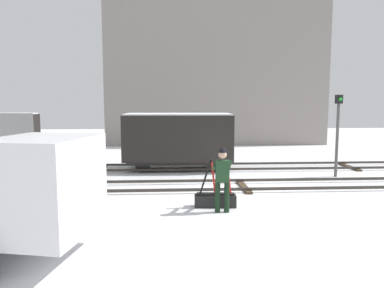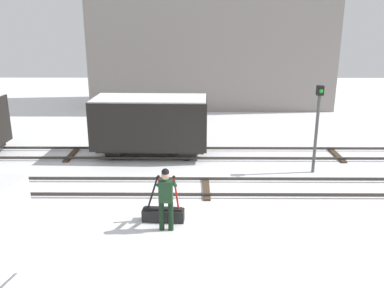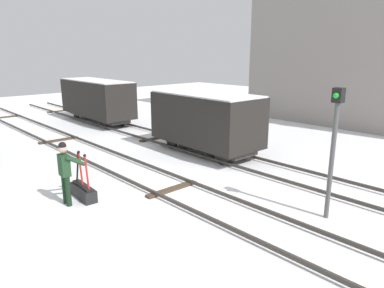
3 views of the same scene
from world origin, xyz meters
TOP-DOWN VIEW (x-y plane):
  - ground_plane at (0.00, 0.00)m, footprint 60.00×60.00m
  - track_main_line at (0.00, 0.00)m, footprint 44.00×1.94m
  - track_siding_near at (0.00, 3.80)m, footprint 44.00×1.94m
  - switch_lever_frame at (-1.34, -2.35)m, footprint 1.26×0.44m
  - rail_worker at (-1.21, -2.87)m, footprint 0.57×0.71m
  - signal_post at (4.25, 1.78)m, footprint 0.24×0.32m
  - freight_car_far_end at (-11.85, 3.80)m, footprint 6.03×2.12m
  - freight_car_mid_siding at (-2.32, 3.80)m, footprint 4.94×2.40m

SIDE VIEW (x-z plane):
  - ground_plane at x=0.00m, z-range 0.00..0.00m
  - track_main_line at x=0.00m, z-range 0.02..0.20m
  - track_siding_near at x=0.00m, z-range 0.02..0.20m
  - switch_lever_frame at x=-1.34m, z-range -0.48..0.97m
  - rail_worker at x=-1.21m, z-range 0.13..1.99m
  - freight_car_mid_siding at x=-2.32m, z-range 0.18..2.78m
  - freight_car_far_end at x=-11.85m, z-range 0.18..2.81m
  - signal_post at x=4.25m, z-range 0.41..3.83m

